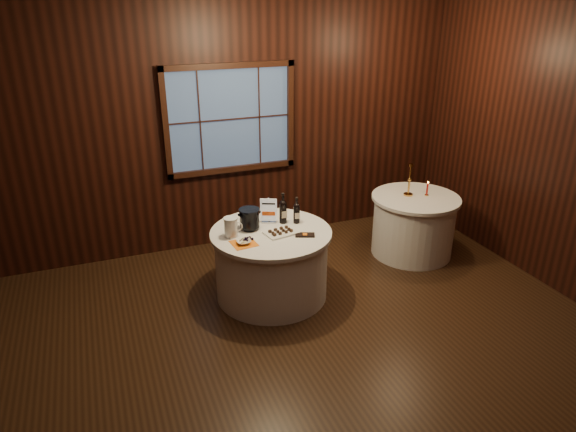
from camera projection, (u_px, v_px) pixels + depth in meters
name	position (u px, v px, depth m)	size (l,w,h in m)	color
ground	(308.00, 347.00, 4.82)	(6.00, 6.00, 0.00)	black
back_wall	(230.00, 127.00, 6.34)	(6.00, 0.10, 3.00)	black
main_table	(271.00, 263.00, 5.52)	(1.28, 1.28, 0.77)	silver
side_table	(413.00, 225.00, 6.45)	(1.08, 1.08, 0.77)	silver
sign_stand	(269.00, 214.00, 5.54)	(0.17, 0.14, 0.29)	#B2B2B9
port_bottle_left	(283.00, 210.00, 5.52)	(0.08, 0.08, 0.34)	black
port_bottle_right	(297.00, 212.00, 5.52)	(0.07, 0.08, 0.30)	black
ice_bucket	(250.00, 219.00, 5.38)	(0.22, 0.22, 0.23)	black
chocolate_plate	(281.00, 232.00, 5.31)	(0.36, 0.27, 0.05)	white
chocolate_box	(305.00, 235.00, 5.27)	(0.20, 0.10, 0.02)	black
grape_bunch	(248.00, 239.00, 5.15)	(0.17, 0.06, 0.04)	black
glass_pitcher	(231.00, 227.00, 5.21)	(0.19, 0.15, 0.21)	silver
orange_napkin	(244.00, 243.00, 5.10)	(0.24, 0.24, 0.00)	orange
cracker_bowl	(244.00, 242.00, 5.09)	(0.14, 0.14, 0.04)	white
brass_candlestick	(409.00, 184.00, 6.28)	(0.11, 0.11, 0.40)	#C48C3D
red_candle	(427.00, 190.00, 6.30)	(0.05, 0.05, 0.18)	#C48C3D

